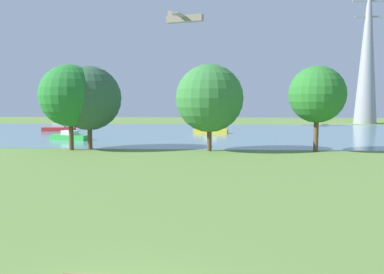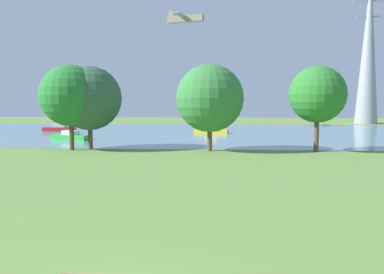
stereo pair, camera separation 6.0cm
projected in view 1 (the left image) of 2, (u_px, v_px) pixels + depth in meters
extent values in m
plane|color=olive|center=(185.00, 163.00, 30.50)|extent=(160.00, 160.00, 0.00)
cube|color=slate|center=(200.00, 133.00, 58.33)|extent=(140.00, 40.00, 0.02)
cube|color=yellow|center=(211.00, 131.00, 57.23)|extent=(4.99, 2.29, 0.60)
cube|color=white|center=(211.00, 127.00, 57.18)|extent=(1.96, 1.39, 0.50)
cylinder|color=silver|center=(211.00, 109.00, 56.95)|extent=(0.10, 0.10, 5.57)
cube|color=red|center=(59.00, 129.00, 61.22)|extent=(4.93, 1.97, 0.60)
cube|color=white|center=(59.00, 125.00, 61.17)|extent=(1.90, 1.28, 0.50)
cylinder|color=silver|center=(58.00, 109.00, 60.94)|extent=(0.10, 0.10, 5.64)
cube|color=green|center=(70.00, 137.00, 47.82)|extent=(5.03, 2.84, 0.60)
cube|color=white|center=(70.00, 133.00, 47.77)|extent=(2.04, 1.58, 0.50)
cylinder|color=silver|center=(69.00, 113.00, 47.56)|extent=(0.10, 0.10, 5.21)
cylinder|color=brown|center=(71.00, 134.00, 38.05)|extent=(0.44, 0.44, 3.11)
sphere|color=#23732D|center=(70.00, 96.00, 37.72)|extent=(5.78, 5.78, 5.78)
cylinder|color=brown|center=(90.00, 135.00, 38.91)|extent=(0.44, 0.44, 2.74)
sphere|color=#2F563B|center=(89.00, 98.00, 38.59)|extent=(6.14, 6.14, 6.14)
cylinder|color=brown|center=(209.00, 136.00, 37.43)|extent=(0.44, 0.44, 2.69)
sphere|color=#337836|center=(209.00, 98.00, 37.11)|extent=(6.25, 6.25, 6.25)
cylinder|color=brown|center=(316.00, 133.00, 36.96)|extent=(0.44, 0.44, 3.42)
sphere|color=#2A742B|center=(317.00, 94.00, 36.64)|extent=(5.17, 5.17, 5.17)
cone|color=gray|center=(368.00, 48.00, 79.35)|extent=(4.40, 4.40, 29.92)
cube|color=gray|center=(369.00, 1.00, 78.53)|extent=(6.40, 0.30, 0.30)
cube|color=gray|center=(369.00, 17.00, 78.81)|extent=(5.20, 0.30, 0.30)
cube|color=gray|center=(185.00, 19.00, 68.41)|extent=(6.44, 2.95, 1.10)
cube|color=gray|center=(185.00, 18.00, 68.39)|extent=(3.55, 8.35, 0.16)
cube|color=gray|center=(170.00, 15.00, 69.30)|extent=(0.89, 0.38, 1.50)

